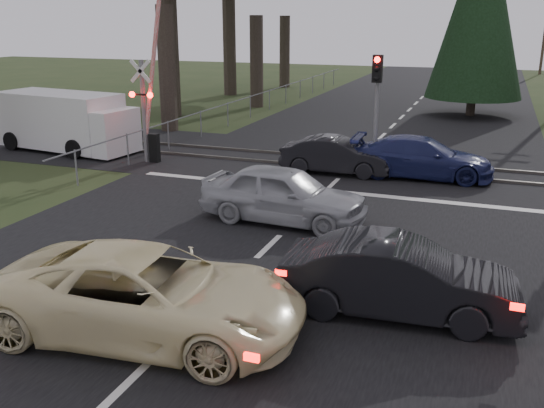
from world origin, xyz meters
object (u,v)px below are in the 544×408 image
at_px(blue_sedan, 422,158).
at_px(silver_car, 284,194).
at_px(traffic_signal_center, 377,94).
at_px(cream_coupe, 147,294).
at_px(crossing_signal, 149,108).
at_px(dark_hatchback, 399,278).
at_px(dark_car_far, 337,156).
at_px(white_van, 68,122).

bearing_deg(blue_sedan, silver_car, 152.55).
distance_m(traffic_signal_center, cream_coupe, 12.59).
height_order(crossing_signal, dark_hatchback, crossing_signal).
xyz_separation_m(traffic_signal_center, cream_coupe, (-1.47, -12.33, -2.05)).
xyz_separation_m(dark_hatchback, silver_car, (-3.72, 4.28, 0.05)).
xyz_separation_m(silver_car, blue_sedan, (2.88, 6.11, -0.07)).
xyz_separation_m(dark_car_far, white_van, (-11.25, -0.08, 0.55)).
relative_size(traffic_signal_center, white_van, 0.66).
distance_m(crossing_signal, cream_coupe, 13.37).
xyz_separation_m(traffic_signal_center, silver_car, (-1.27, -5.80, -2.04)).
distance_m(silver_car, dark_car_far, 5.65).
bearing_deg(crossing_signal, cream_coupe, -59.26).
height_order(traffic_signal_center, dark_car_far, traffic_signal_center).
xyz_separation_m(crossing_signal, dark_hatchback, (10.72, -9.19, -1.35)).
xyz_separation_m(cream_coupe, silver_car, (0.20, 6.53, 0.01)).
xyz_separation_m(dark_hatchback, dark_car_far, (-3.71, 9.93, -0.07)).
relative_size(dark_hatchback, dark_car_far, 1.12).
bearing_deg(traffic_signal_center, dark_hatchback, -76.36).
bearing_deg(dark_hatchback, silver_car, 36.59).
distance_m(crossing_signal, traffic_signal_center, 8.36).
xyz_separation_m(cream_coupe, white_van, (-11.04, 12.09, 0.43)).
bearing_deg(silver_car, white_van, 67.97).
bearing_deg(silver_car, traffic_signal_center, -8.11).
distance_m(traffic_signal_center, silver_car, 6.28).
xyz_separation_m(traffic_signal_center, white_van, (-12.51, -0.24, -1.62)).
relative_size(blue_sedan, dark_car_far, 1.23).
bearing_deg(silver_car, dark_car_far, 4.22).
distance_m(dark_hatchback, dark_car_far, 10.60).
distance_m(crossing_signal, white_van, 4.38).
relative_size(crossing_signal, blue_sedan, 1.47).
xyz_separation_m(crossing_signal, traffic_signal_center, (8.27, 0.89, 0.75)).
xyz_separation_m(traffic_signal_center, blue_sedan, (1.61, 0.32, -2.12)).
bearing_deg(crossing_signal, dark_car_far, 6.01).
bearing_deg(traffic_signal_center, silver_car, -102.40).
bearing_deg(silver_car, crossing_signal, 59.27).
bearing_deg(dark_hatchback, white_van, 52.26).
relative_size(crossing_signal, dark_hatchback, 1.61).
height_order(traffic_signal_center, blue_sedan, traffic_signal_center).
bearing_deg(white_van, dark_hatchback, -25.97).
bearing_deg(white_van, silver_car, -18.95).
relative_size(dark_hatchback, silver_car, 0.96).
xyz_separation_m(cream_coupe, dark_car_far, (0.20, 12.18, -0.12)).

